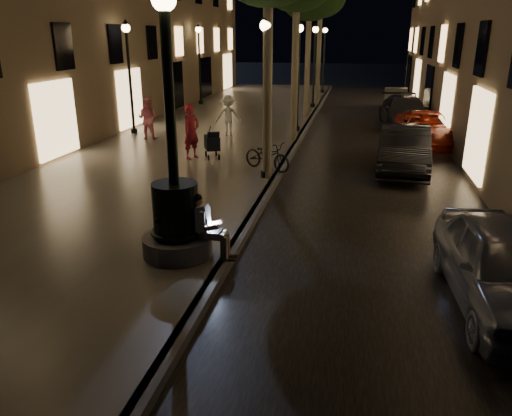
% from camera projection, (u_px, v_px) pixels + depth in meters
% --- Properties ---
extents(ground, '(120.00, 120.00, 0.00)m').
position_uv_depth(ground, '(300.00, 140.00, 22.04)').
color(ground, black).
rests_on(ground, ground).
extents(cobble_lane, '(6.00, 45.00, 0.02)m').
position_uv_depth(cobble_lane, '(370.00, 142.00, 21.48)').
color(cobble_lane, black).
rests_on(cobble_lane, ground).
extents(promenade, '(8.00, 45.00, 0.20)m').
position_uv_depth(promenade, '(213.00, 134.00, 22.76)').
color(promenade, '#69655D').
rests_on(promenade, ground).
extents(curb_strip, '(0.25, 45.00, 0.20)m').
position_uv_depth(curb_strip, '(301.00, 137.00, 22.01)').
color(curb_strip, '#59595B').
rests_on(curb_strip, ground).
extents(fountain_lamppost, '(1.40, 1.40, 5.21)m').
position_uv_depth(fountain_lamppost, '(175.00, 207.00, 9.81)').
color(fountain_lamppost, '#59595B').
rests_on(fountain_lamppost, promenade).
extents(seated_man_laptop, '(0.94, 0.32, 1.31)m').
position_uv_depth(seated_man_laptop, '(206.00, 224.00, 9.80)').
color(seated_man_laptop, gray).
rests_on(seated_man_laptop, promenade).
extents(lamp_curb_a, '(0.36, 0.36, 4.81)m').
position_uv_depth(lamp_curb_a, '(266.00, 77.00, 14.56)').
color(lamp_curb_a, black).
rests_on(lamp_curb_a, promenade).
extents(lamp_curb_b, '(0.36, 0.36, 4.81)m').
position_uv_depth(lamp_curb_b, '(298.00, 62.00, 21.95)').
color(lamp_curb_b, black).
rests_on(lamp_curb_b, promenade).
extents(lamp_curb_c, '(0.36, 0.36, 4.81)m').
position_uv_depth(lamp_curb_c, '(315.00, 55.00, 29.35)').
color(lamp_curb_c, black).
rests_on(lamp_curb_c, promenade).
extents(lamp_curb_d, '(0.36, 0.36, 4.81)m').
position_uv_depth(lamp_curb_d, '(324.00, 51.00, 36.75)').
color(lamp_curb_d, black).
rests_on(lamp_curb_d, promenade).
extents(lamp_left_b, '(0.36, 0.36, 4.81)m').
position_uv_depth(lamp_left_b, '(129.00, 63.00, 21.43)').
color(lamp_left_b, black).
rests_on(lamp_left_b, promenade).
extents(lamp_left_c, '(0.36, 0.36, 4.81)m').
position_uv_depth(lamp_left_c, '(199.00, 54.00, 30.68)').
color(lamp_left_c, black).
rests_on(lamp_left_c, promenade).
extents(stroller, '(0.76, 1.09, 1.13)m').
position_uv_depth(stroller, '(212.00, 143.00, 17.69)').
color(stroller, black).
rests_on(stroller, promenade).
extents(car_front, '(1.99, 4.42, 1.47)m').
position_uv_depth(car_front, '(505.00, 266.00, 8.38)').
color(car_front, '#97999E').
rests_on(car_front, ground).
extents(car_second, '(1.92, 4.70, 1.52)m').
position_uv_depth(car_second, '(404.00, 149.00, 16.72)').
color(car_second, black).
rests_on(car_second, ground).
extents(car_third, '(2.29, 4.96, 1.38)m').
position_uv_depth(car_third, '(425.00, 129.00, 20.73)').
color(car_third, maroon).
rests_on(car_third, ground).
extents(car_rear, '(2.47, 5.29, 1.49)m').
position_uv_depth(car_rear, '(405.00, 112.00, 24.73)').
color(car_rear, '#313036').
rests_on(car_rear, ground).
extents(car_fifth, '(1.51, 3.90, 1.27)m').
position_uv_depth(car_fifth, '(395.00, 99.00, 30.56)').
color(car_fifth, '#989893').
rests_on(car_fifth, ground).
extents(pedestrian_red, '(0.73, 0.84, 1.94)m').
position_uv_depth(pedestrian_red, '(191.00, 131.00, 17.58)').
color(pedestrian_red, '#AB2231').
rests_on(pedestrian_red, promenade).
extents(pedestrian_pink, '(0.85, 0.67, 1.74)m').
position_uv_depth(pedestrian_pink, '(148.00, 118.00, 20.90)').
color(pedestrian_pink, pink).
rests_on(pedestrian_pink, promenade).
extents(pedestrian_white, '(1.25, 0.93, 1.73)m').
position_uv_depth(pedestrian_white, '(228.00, 116.00, 21.63)').
color(pedestrian_white, white).
rests_on(pedestrian_white, promenade).
extents(bicycle, '(1.88, 1.41, 0.95)m').
position_uv_depth(bicycle, '(267.00, 156.00, 16.24)').
color(bicycle, black).
rests_on(bicycle, promenade).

